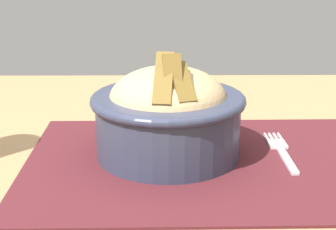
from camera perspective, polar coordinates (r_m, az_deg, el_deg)
The scene contains 4 objects.
table at distance 0.62m, azimuth 5.17°, elevation -12.26°, with size 1.09×0.91×0.77m.
placemat at distance 0.60m, azimuth 4.42°, elevation -5.26°, with size 0.43×0.30×0.00m, color #47191E.
bowl at distance 0.60m, azimuth 0.02°, elevation 0.29°, with size 0.18×0.18×0.13m.
fork at distance 0.64m, azimuth 12.53°, elevation -3.85°, with size 0.02×0.13×0.00m.
Camera 1 is at (-0.06, -0.53, 1.01)m, focal length 54.45 mm.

